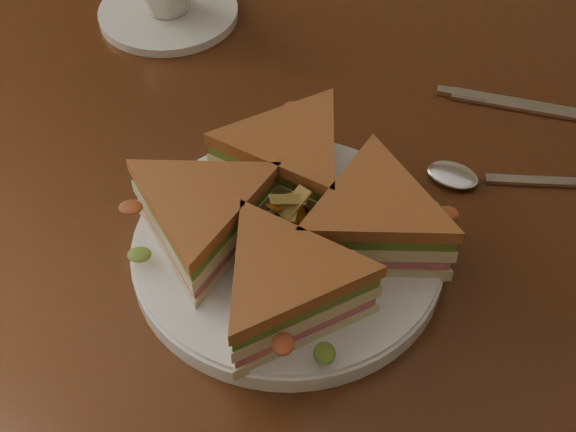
{
  "coord_description": "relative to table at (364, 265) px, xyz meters",
  "views": [
    {
      "loc": [
        0.17,
        -0.47,
        1.26
      ],
      "look_at": [
        -0.03,
        -0.1,
        0.8
      ],
      "focal_mm": 50.0,
      "sensor_mm": 36.0,
      "label": 1
    }
  ],
  "objects": [
    {
      "name": "table",
      "position": [
        0.0,
        0.0,
        0.0
      ],
      "size": [
        1.2,
        0.8,
        0.75
      ],
      "color": "#33180B",
      "rests_on": "ground"
    },
    {
      "name": "plate",
      "position": [
        -0.03,
        -0.1,
        0.11
      ],
      "size": [
        0.26,
        0.26,
        0.02
      ],
      "primitive_type": "cylinder",
      "color": "white",
      "rests_on": "table"
    },
    {
      "name": "sandwich_wedges",
      "position": [
        -0.03,
        -0.1,
        0.14
      ],
      "size": [
        0.31,
        0.31,
        0.06
      ],
      "color": "beige",
      "rests_on": "plate"
    },
    {
      "name": "crisps_mound",
      "position": [
        -0.03,
        -0.1,
        0.14
      ],
      "size": [
        0.09,
        0.09,
        0.05
      ],
      "primitive_type": null,
      "color": "orange",
      "rests_on": "plate"
    },
    {
      "name": "spoon",
      "position": [
        0.08,
        0.06,
        0.1
      ],
      "size": [
        0.17,
        0.09,
        0.01
      ],
      "rotation": [
        0.0,
        0.0,
        0.43
      ],
      "color": "silver",
      "rests_on": "table"
    },
    {
      "name": "knife",
      "position": [
        0.1,
        0.19,
        0.1
      ],
      "size": [
        0.21,
        0.06,
        0.0
      ],
      "rotation": [
        0.0,
        0.0,
        0.22
      ],
      "color": "silver",
      "rests_on": "table"
    },
    {
      "name": "saucer",
      "position": [
        -0.32,
        0.15,
        0.1
      ],
      "size": [
        0.16,
        0.16,
        0.01
      ],
      "primitive_type": "cylinder",
      "color": "white",
      "rests_on": "table"
    }
  ]
}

